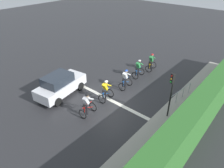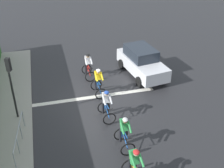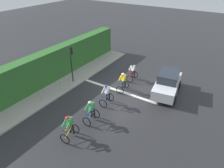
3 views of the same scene
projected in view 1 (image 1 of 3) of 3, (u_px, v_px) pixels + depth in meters
name	position (u px, v px, depth m)	size (l,w,h in m)	color
ground_plane	(112.00, 99.00, 15.42)	(80.00, 80.00, 0.00)	#28282B
sidewalk_kerb	(184.00, 112.00, 13.98)	(2.80, 18.99, 0.12)	#9E998E
stone_wall_low	(198.00, 115.00, 13.35)	(0.44, 18.99, 0.63)	tan
hedge_wall	(207.00, 103.00, 12.61)	(1.10, 18.99, 2.83)	#2D6628
road_marking_stop_line	(110.00, 100.00, 15.31)	(7.00, 0.30, 0.01)	silver
cyclist_lead	(151.00, 63.00, 19.08)	(0.79, 1.15, 1.66)	black
cyclist_second	(138.00, 69.00, 17.93)	(0.70, 1.09, 1.66)	black
cyclist_mid	(125.00, 80.00, 16.33)	(0.74, 1.11, 1.66)	black
cyclist_fourth	(106.00, 91.00, 14.89)	(0.75, 1.12, 1.66)	black
cyclist_trailing	(87.00, 105.00, 13.44)	(0.73, 1.11, 1.66)	black
car_white	(60.00, 85.00, 15.53)	(2.34, 4.31, 1.76)	silver
traffic_light_near_crossing	(171.00, 90.00, 12.46)	(0.26, 0.30, 3.34)	black
pedestrian_railing_kerbside	(180.00, 93.00, 14.80)	(0.35, 2.80, 1.03)	#999EA3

